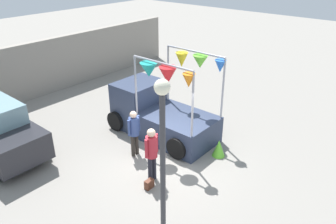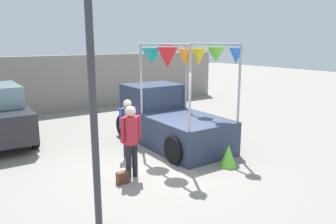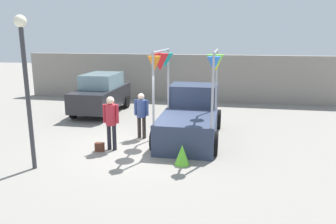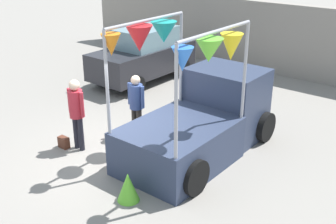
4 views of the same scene
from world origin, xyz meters
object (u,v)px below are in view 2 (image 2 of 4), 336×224
at_px(person_vendor, 128,122).
at_px(handbag, 123,178).
at_px(person_customer, 131,135).
at_px(folded_kite_bundle_lime, 228,156).
at_px(vendor_truck, 168,115).
at_px(street_lamp, 92,78).

distance_m(person_vendor, handbag, 2.05).
distance_m(person_customer, folded_kite_bundle_lime, 2.68).
relative_size(vendor_truck, folded_kite_bundle_lime, 6.72).
relative_size(person_customer, folded_kite_bundle_lime, 2.95).
distance_m(person_vendor, street_lamp, 4.30).
bearing_deg(person_vendor, folded_kite_bundle_lime, -50.92).
distance_m(street_lamp, folded_kite_bundle_lime, 4.82).
distance_m(person_customer, street_lamp, 2.95).
relative_size(vendor_truck, person_vendor, 2.43).
xyz_separation_m(person_vendor, folded_kite_bundle_lime, (1.80, -2.21, -0.70)).
height_order(person_customer, street_lamp, street_lamp).
height_order(street_lamp, folded_kite_bundle_lime, street_lamp).
distance_m(handbag, folded_kite_bundle_lime, 2.85).
xyz_separation_m(vendor_truck, folded_kite_bundle_lime, (0.08, -2.71, -0.59)).
relative_size(vendor_truck, handbag, 14.39).
relative_size(street_lamp, folded_kite_bundle_lime, 6.95).
height_order(vendor_truck, folded_kite_bundle_lime, vendor_truck).
height_order(vendor_truck, handbag, vendor_truck).
xyz_separation_m(vendor_truck, street_lamp, (-3.97, -3.73, 1.81)).
xyz_separation_m(person_vendor, handbag, (-0.98, -1.58, -0.86)).
xyz_separation_m(vendor_truck, person_vendor, (-1.71, -0.50, 0.11)).
distance_m(vendor_truck, street_lamp, 5.74).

